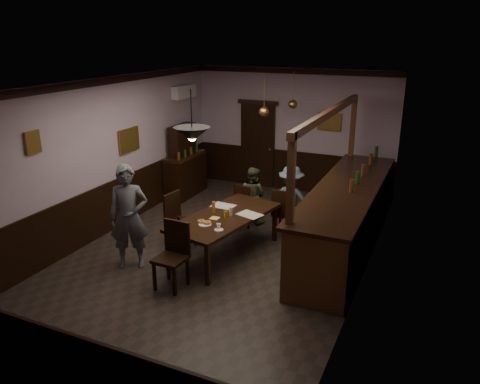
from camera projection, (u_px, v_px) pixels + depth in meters
The scene contains 31 objects.
room at pixel (219, 174), 7.97m from camera, with size 5.01×8.01×3.01m.
dining_table at pixel (225, 219), 8.19m from camera, with size 1.40×2.35×0.75m.
chair_far_left at pixel (245, 203), 9.49m from camera, with size 0.47×0.47×0.90m.
chair_far_right at pixel (284, 211), 8.98m from camera, with size 0.44×0.44×0.97m.
chair_near at pixel (173, 252), 7.22m from camera, with size 0.47×0.47×1.05m.
chair_side at pixel (178, 218), 8.58m from camera, with size 0.50×0.50×1.02m.
person_standing at pixel (129, 217), 7.73m from camera, with size 0.65×0.43×1.78m, color #545960.
person_seated_left at pixel (252, 195), 9.67m from camera, with size 0.58×0.45×1.19m, color #475030.
person_seated_right at pixel (291, 200), 9.15m from camera, with size 0.88×0.51×1.36m, color slate.
newspaper_left at pixel (223, 206), 8.62m from camera, with size 0.42×0.30×0.01m, color silver.
newspaper_right at pixel (250, 215), 8.20m from camera, with size 0.42×0.30×0.01m, color silver.
napkin at pixel (215, 218), 8.06m from camera, with size 0.15×0.15×0.00m, color #EADA56.
saucer at pixel (219, 230), 7.57m from camera, with size 0.15×0.15×0.01m, color white.
coffee_cup at pixel (219, 226), 7.61m from camera, with size 0.08×0.08×0.07m, color white.
pastry_plate at pixel (205, 224), 7.78m from camera, with size 0.22×0.22×0.01m, color white.
pastry_ring_a at pixel (201, 221), 7.84m from camera, with size 0.13×0.13×0.04m, color #C68C47.
pastry_ring_b at pixel (207, 222), 7.79m from camera, with size 0.13×0.13×0.04m, color #C68C47.
soda_can at pixel (226, 214), 8.06m from camera, with size 0.07×0.07×0.12m, color yellow.
beer_glass at pixel (214, 207), 8.28m from camera, with size 0.06×0.06×0.20m, color #BF721E.
water_glass at pixel (231, 211), 8.15m from camera, with size 0.06×0.06×0.15m, color silver.
pepper_mill at pixel (179, 220), 7.79m from camera, with size 0.04×0.04×0.14m, color black.
sideboard at pixel (185, 168), 11.27m from camera, with size 0.47×1.31×1.73m.
bar_counter at pixel (346, 216), 8.43m from camera, with size 1.06×4.54×2.54m.
door_back at pixel (258, 146), 11.87m from camera, with size 0.90×0.06×2.10m, color black.
ac_unit at pixel (184, 92), 11.08m from camera, with size 0.20×0.85×0.30m.
picture_left_small at pixel (33, 142), 7.33m from camera, with size 0.04×0.28×0.36m.
picture_left_large at pixel (129, 140), 9.55m from camera, with size 0.04×0.62×0.48m.
picture_back at pixel (329, 122), 10.94m from camera, with size 0.55×0.04×0.42m.
pendant_iron at pixel (192, 134), 7.04m from camera, with size 0.56×0.56×0.78m.
pendant_brass_mid at pixel (264, 112), 9.21m from camera, with size 0.20×0.20×0.81m.
pendant_brass_far at pixel (293, 104), 10.18m from camera, with size 0.20×0.20×0.81m.
Camera 1 is at (3.45, -6.82, 3.79)m, focal length 35.00 mm.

